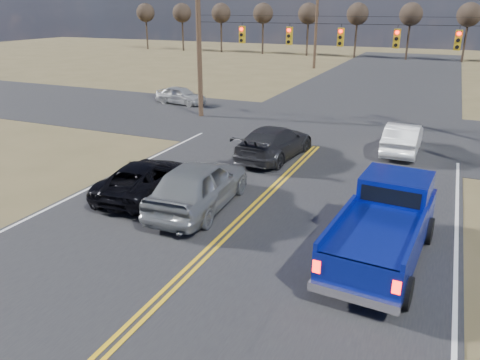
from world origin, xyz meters
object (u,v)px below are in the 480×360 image
at_px(white_car_queue, 403,138).
at_px(dgrey_car_queue, 274,142).
at_px(black_suv, 146,178).
at_px(silver_suv, 199,185).
at_px(cross_car_west, 181,95).
at_px(pickup_truck, 384,226).

xyz_separation_m(white_car_queue, dgrey_car_queue, (-5.57, -3.42, 0.03)).
xyz_separation_m(black_suv, white_car_queue, (8.46, 9.94, 0.07)).
bearing_deg(silver_suv, dgrey_car_queue, -96.97).
distance_m(white_car_queue, dgrey_car_queue, 6.53).
height_order(black_suv, white_car_queue, white_car_queue).
height_order(white_car_queue, cross_car_west, white_car_queue).
xyz_separation_m(silver_suv, cross_car_west, (-10.54, 16.45, -0.25)).
bearing_deg(cross_car_west, black_suv, -148.03).
height_order(black_suv, cross_car_west, black_suv).
xyz_separation_m(pickup_truck, white_car_queue, (-0.61, 11.34, -0.31)).
bearing_deg(cross_car_west, silver_suv, -141.90).
bearing_deg(dgrey_car_queue, white_car_queue, -142.59).
bearing_deg(black_suv, pickup_truck, 166.27).
height_order(pickup_truck, white_car_queue, pickup_truck).
bearing_deg(cross_car_west, dgrey_car_queue, -125.87).
relative_size(pickup_truck, black_suv, 1.21).
distance_m(pickup_truck, silver_suv, 6.68).
relative_size(black_suv, cross_car_west, 1.27).
bearing_deg(pickup_truck, black_suv, 175.62).
bearing_deg(dgrey_car_queue, cross_car_west, -35.46).
bearing_deg(cross_car_west, pickup_truck, -130.25).
bearing_deg(silver_suv, cross_car_west, -60.88).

